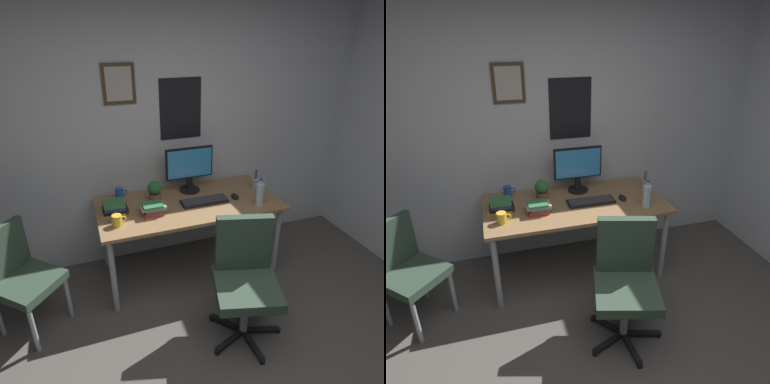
# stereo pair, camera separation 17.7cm
# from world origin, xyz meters

# --- Properties ---
(wall_back) EXTENTS (4.40, 0.10, 2.60)m
(wall_back) POSITION_xyz_m (-0.00, 2.15, 1.30)
(wall_back) COLOR silver
(wall_back) RESTS_ON ground_plane
(desk) EXTENTS (1.63, 0.79, 0.74)m
(desk) POSITION_xyz_m (0.17, 1.68, 0.67)
(desk) COLOR #936D47
(desk) RESTS_ON ground_plane
(office_chair) EXTENTS (0.58, 0.59, 0.95)m
(office_chair) POSITION_xyz_m (0.33, 0.83, 0.53)
(office_chair) COLOR #334738
(office_chair) RESTS_ON ground_plane
(side_chair) EXTENTS (0.59, 0.59, 0.88)m
(side_chair) POSITION_xyz_m (-1.26, 1.43, 0.50)
(side_chair) COLOR #334738
(side_chair) RESTS_ON ground_plane
(monitor) EXTENTS (0.46, 0.20, 0.43)m
(monitor) POSITION_xyz_m (0.26, 1.91, 0.98)
(monitor) COLOR black
(monitor) RESTS_ON desk
(keyboard) EXTENTS (0.43, 0.15, 0.03)m
(keyboard) POSITION_xyz_m (0.31, 1.63, 0.75)
(keyboard) COLOR black
(keyboard) RESTS_ON desk
(computer_mouse) EXTENTS (0.06, 0.11, 0.04)m
(computer_mouse) POSITION_xyz_m (0.61, 1.62, 0.76)
(computer_mouse) COLOR black
(computer_mouse) RESTS_ON desk
(water_bottle) EXTENTS (0.07, 0.07, 0.25)m
(water_bottle) POSITION_xyz_m (0.75, 1.43, 0.85)
(water_bottle) COLOR silver
(water_bottle) RESTS_ON desk
(coffee_mug_near) EXTENTS (0.11, 0.07, 0.10)m
(coffee_mug_near) POSITION_xyz_m (-0.40, 1.97, 0.79)
(coffee_mug_near) COLOR #2659B2
(coffee_mug_near) RESTS_ON desk
(coffee_mug_far) EXTENTS (0.12, 0.08, 0.09)m
(coffee_mug_far) POSITION_xyz_m (-0.50, 1.49, 0.79)
(coffee_mug_far) COLOR yellow
(coffee_mug_far) RESTS_ON desk
(potted_plant) EXTENTS (0.13, 0.13, 0.19)m
(potted_plant) POSITION_xyz_m (-0.11, 1.81, 0.85)
(potted_plant) COLOR brown
(potted_plant) RESTS_ON desk
(pen_cup) EXTENTS (0.07, 0.07, 0.20)m
(pen_cup) POSITION_xyz_m (0.89, 1.75, 0.80)
(pen_cup) COLOR #9EA0A5
(pen_cup) RESTS_ON desk
(book_stack_left) EXTENTS (0.21, 0.18, 0.10)m
(book_stack_left) POSITION_xyz_m (-0.18, 1.58, 0.79)
(book_stack_left) COLOR #B22D28
(book_stack_left) RESTS_ON desk
(book_stack_right) EXTENTS (0.23, 0.17, 0.10)m
(book_stack_right) POSITION_xyz_m (-0.49, 1.70, 0.79)
(book_stack_right) COLOR gold
(book_stack_right) RESTS_ON desk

